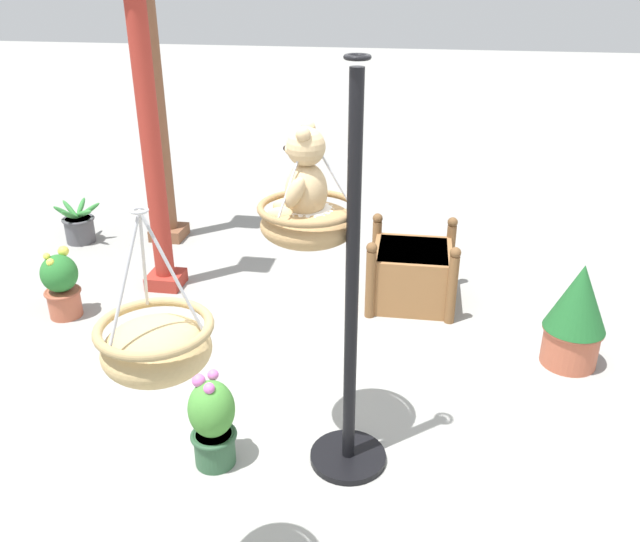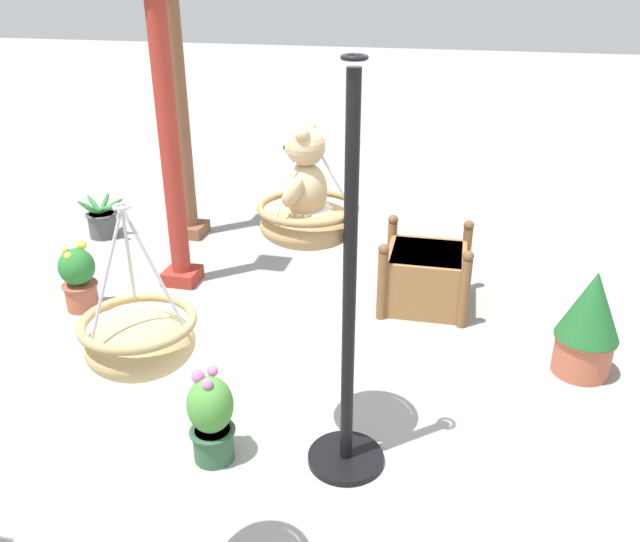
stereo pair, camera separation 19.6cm
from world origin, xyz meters
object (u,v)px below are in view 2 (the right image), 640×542
hanging_basket_with_teddy (308,221)px  potted_plant_small_succulent (102,221)px  greenhouse_pillar_right (168,136)px  teddy_bear (303,180)px  wooden_planter_box (425,275)px  greenhouse_pillar_left (178,105)px  potted_plant_tall_leafy (79,278)px  potted_plant_conical_shrub (211,418)px  potted_plant_bushy_green (589,323)px  display_pole_central (348,361)px  hanging_basket_left_high (140,340)px

hanging_basket_with_teddy → potted_plant_small_succulent: bearing=47.4°
greenhouse_pillar_right → potted_plant_small_succulent: bearing=56.5°
teddy_bear → wooden_planter_box: (1.90, -0.55, -1.37)m
hanging_basket_with_teddy → greenhouse_pillar_left: (2.91, 2.02, -0.05)m
greenhouse_pillar_left → potted_plant_tall_leafy: bearing=172.9°
hanging_basket_with_teddy → greenhouse_pillar_right: (1.83, 1.63, -0.08)m
teddy_bear → greenhouse_pillar_right: 2.46m
hanging_basket_with_teddy → wooden_planter_box: size_ratio=0.80×
teddy_bear → potted_plant_conical_shrub: (-0.29, 0.48, -1.34)m
greenhouse_pillar_left → potted_plant_conical_shrub: size_ratio=4.82×
teddy_bear → potted_plant_bushy_green: (1.12, -1.71, -1.23)m
potted_plant_tall_leafy → potted_plant_small_succulent: size_ratio=1.17×
potted_plant_tall_leafy → potted_plant_bushy_green: potted_plant_bushy_green is taller
greenhouse_pillar_left → greenhouse_pillar_right: (-1.08, -0.39, -0.03)m
hanging_basket_with_teddy → potted_plant_small_succulent: hanging_basket_with_teddy is taller
wooden_planter_box → potted_plant_small_succulent: bearing=77.5°
greenhouse_pillar_right → potted_plant_bushy_green: (-0.71, -3.32, -0.93)m
greenhouse_pillar_left → potted_plant_tall_leafy: 2.05m
potted_plant_small_succulent → hanging_basket_with_teddy: bearing=-132.6°
display_pole_central → potted_plant_tall_leafy: display_pole_central is taller
display_pole_central → hanging_basket_with_teddy: display_pole_central is taller
display_pole_central → greenhouse_pillar_right: 2.81m
display_pole_central → potted_plant_bushy_green: size_ratio=2.90×
display_pole_central → greenhouse_pillar_left: greenhouse_pillar_left is taller
hanging_basket_left_high → wooden_planter_box: bearing=-15.8°
hanging_basket_with_teddy → potted_plant_small_succulent: 4.11m
hanging_basket_with_teddy → hanging_basket_left_high: 1.24m
greenhouse_pillar_right → potted_plant_bushy_green: bearing=-102.1°
potted_plant_conical_shrub → potted_plant_small_succulent: bearing=38.9°
display_pole_central → hanging_basket_left_high: size_ratio=3.46×
hanging_basket_left_high → potted_plant_tall_leafy: size_ratio=1.12×
greenhouse_pillar_right → teddy_bear: bearing=-138.7°
wooden_planter_box → greenhouse_pillar_left: bearing=68.4°
teddy_bear → display_pole_central: bearing=-118.7°
teddy_bear → greenhouse_pillar_right: greenhouse_pillar_right is taller
wooden_planter_box → potted_plant_bushy_green: potted_plant_bushy_green is taller
display_pole_central → hanging_basket_with_teddy: size_ratio=3.77×
display_pole_central → potted_plant_conical_shrub: (-0.14, 0.75, -0.40)m
potted_plant_tall_leafy → potted_plant_small_succulent: bearing=23.6°
teddy_bear → wooden_planter_box: teddy_bear is taller
hanging_basket_with_teddy → potted_plant_bushy_green: hanging_basket_with_teddy is taller
potted_plant_small_succulent → potted_plant_conical_shrub: 3.80m
display_pole_central → hanging_basket_left_high: 1.37m
greenhouse_pillar_right → potted_plant_tall_leafy: greenhouse_pillar_right is taller
potted_plant_bushy_green → potted_plant_conical_shrub: 2.61m
potted_plant_tall_leafy → potted_plant_conical_shrub: size_ratio=0.99×
teddy_bear → greenhouse_pillar_right: (1.83, 1.61, -0.30)m
hanging_basket_with_teddy → potted_plant_tall_leafy: (1.18, 2.24, -1.13)m
greenhouse_pillar_left → potted_plant_conical_shrub: greenhouse_pillar_left is taller
potted_plant_tall_leafy → potted_plant_small_succulent: 1.62m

